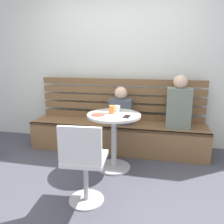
% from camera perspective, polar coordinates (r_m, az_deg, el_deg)
% --- Properties ---
extents(ground, '(8.00, 8.00, 0.00)m').
position_cam_1_polar(ground, '(2.63, -4.17, -19.53)').
color(ground, '#42424C').
extents(back_wall, '(5.20, 0.10, 2.90)m').
position_cam_1_polar(back_wall, '(3.80, 2.69, 13.85)').
color(back_wall, silver).
rests_on(back_wall, ground).
extents(booth_bench, '(2.70, 0.52, 0.44)m').
position_cam_1_polar(booth_bench, '(3.58, 1.25, -6.20)').
color(booth_bench, brown).
rests_on(booth_bench, ground).
extents(booth_backrest, '(2.65, 0.04, 0.66)m').
position_cam_1_polar(booth_backrest, '(3.66, 2.04, 3.27)').
color(booth_backrest, brown).
rests_on(booth_backrest, booth_bench).
extents(cafe_table, '(0.68, 0.68, 0.74)m').
position_cam_1_polar(cafe_table, '(2.91, 0.48, -4.77)').
color(cafe_table, '#ADADB2').
rests_on(cafe_table, ground).
extents(white_chair, '(0.43, 0.43, 0.85)m').
position_cam_1_polar(white_chair, '(2.24, -7.17, -12.31)').
color(white_chair, '#ADADB2').
rests_on(white_chair, ground).
extents(person_adult, '(0.34, 0.22, 0.76)m').
position_cam_1_polar(person_adult, '(3.34, 16.47, 1.77)').
color(person_adult, slate).
rests_on(person_adult, booth_bench).
extents(person_child_left, '(0.34, 0.22, 0.57)m').
position_cam_1_polar(person_child_left, '(3.44, 2.23, 1.07)').
color(person_child_left, '#4C515B').
rests_on(person_child_left, booth_bench).
extents(cup_tumbler_orange, '(0.07, 0.07, 0.10)m').
position_cam_1_polar(cup_tumbler_orange, '(2.88, -0.04, 0.65)').
color(cup_tumbler_orange, orange).
rests_on(cup_tumbler_orange, cafe_table).
extents(cup_glass_short, '(0.08, 0.08, 0.08)m').
position_cam_1_polar(cup_glass_short, '(2.99, 1.32, 0.94)').
color(cup_glass_short, silver).
rests_on(cup_glass_short, cafe_table).
extents(plate_small, '(0.17, 0.17, 0.01)m').
position_cam_1_polar(plate_small, '(2.81, -3.46, -0.63)').
color(plate_small, '#DB4C42').
rests_on(plate_small, cafe_table).
extents(phone_on_table, '(0.08, 0.15, 0.01)m').
position_cam_1_polar(phone_on_table, '(2.73, 3.73, -1.12)').
color(phone_on_table, black).
rests_on(phone_on_table, cafe_table).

